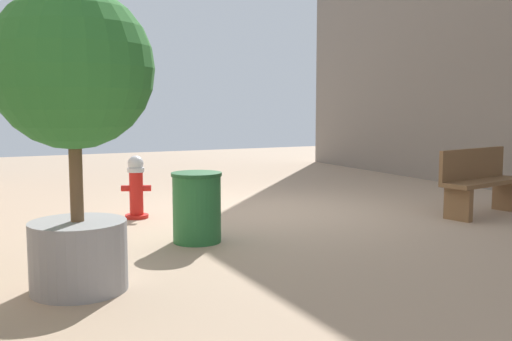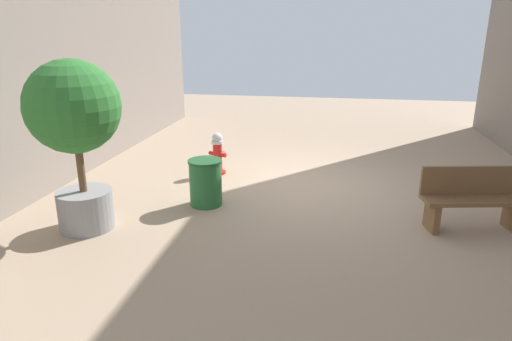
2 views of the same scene
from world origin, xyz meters
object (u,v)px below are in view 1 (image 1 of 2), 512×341
(fire_hydrant, at_px, (136,187))
(trash_bin, at_px, (197,207))
(planter_tree, at_px, (73,96))
(bench_near, at_px, (480,181))

(fire_hydrant, distance_m, trash_bin, 1.75)
(planter_tree, xyz_separation_m, trash_bin, (-1.53, -1.24, -1.24))
(fire_hydrant, relative_size, bench_near, 0.55)
(bench_near, xyz_separation_m, planter_tree, (5.77, 1.04, 1.16))
(bench_near, bearing_deg, trash_bin, -2.68)
(bench_near, height_order, planter_tree, planter_tree)
(trash_bin, bearing_deg, planter_tree, 38.94)
(fire_hydrant, bearing_deg, bench_near, 156.71)
(planter_tree, bearing_deg, fire_hydrant, -113.34)
(bench_near, distance_m, planter_tree, 5.97)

